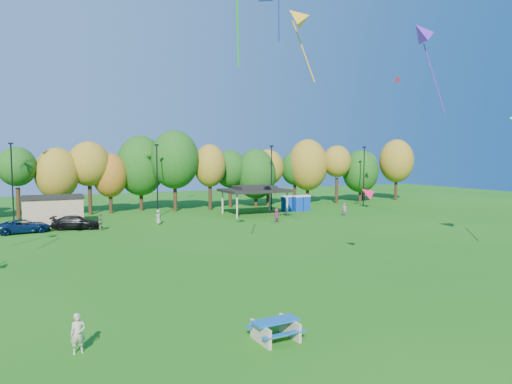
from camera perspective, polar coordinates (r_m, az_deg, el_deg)
name	(u,v)px	position (r m, az deg, el deg)	size (l,w,h in m)	color
ground	(317,328)	(21.31, 7.62, -16.46)	(160.00, 160.00, 0.00)	#19600F
tree_line	(125,169)	(63.03, -16.06, 2.79)	(93.57, 10.55, 11.15)	black
lamp_posts	(157,178)	(58.22, -12.25, 1.74)	(64.50, 0.25, 9.09)	black
utility_building	(53,210)	(55.07, -24.00, -2.11)	(6.30, 4.30, 3.25)	tan
pavilion	(254,190)	(59.34, -0.20, 0.27)	(8.20, 6.20, 3.77)	tan
porta_potties	(296,203)	(63.44, 5.07, -1.40)	(3.75, 1.91, 2.18)	#0C379F
picnic_table	(275,328)	(19.73, 2.45, -16.66)	(2.06, 1.75, 0.85)	tan
kite_flyer	(78,333)	(19.64, -21.36, -16.15)	(0.57, 0.38, 1.57)	#BDAF8D
car_c	(24,226)	(50.82, -26.97, -3.83)	(2.25, 4.87, 1.35)	#0B1F44
car_d	(76,222)	(51.12, -21.53, -3.56)	(1.99, 4.90, 1.42)	black
far_person_1	(344,210)	(59.14, 10.99, -2.16)	(0.60, 0.39, 1.64)	#A54E8F
far_person_3	(158,217)	(52.05, -12.10, -3.07)	(0.82, 0.53, 1.67)	gray
far_person_4	(100,222)	(49.32, -18.87, -3.54)	(1.07, 0.44, 1.82)	#667849
far_person_5	(276,215)	(52.42, 2.58, -2.93)	(1.53, 0.49, 1.65)	#AA4768
kite_3	(296,17)	(36.31, 5.00, 20.96)	(3.26, 2.65, 5.64)	orange
kite_6	(366,193)	(33.60, 13.62, -0.08)	(1.50, 1.37, 1.23)	#DE0C48
kite_11	(398,78)	(59.25, 17.28, 13.44)	(1.43, 1.48, 1.20)	#F21C42
kite_12	(421,32)	(47.68, 19.97, 18.24)	(5.18, 2.55, 8.66)	#6223BC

